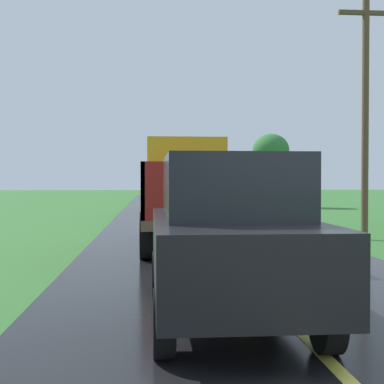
{
  "coord_description": "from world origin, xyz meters",
  "views": [
    {
      "loc": [
        -1.61,
        -3.44,
        1.71
      ],
      "look_at": [
        -0.39,
        11.7,
        1.4
      ],
      "focal_mm": 48.54,
      "sensor_mm": 36.0,
      "label": 1
    }
  ],
  "objects_px": {
    "banana_truck_near": "(188,190)",
    "banana_truck_far": "(168,186)",
    "roadside_tree_mid_right": "(271,151)",
    "following_car": "(227,236)",
    "utility_pole_roadside": "(365,112)"
  },
  "relations": [
    {
      "from": "banana_truck_far",
      "to": "following_car",
      "type": "relative_size",
      "value": 1.42
    },
    {
      "from": "banana_truck_near",
      "to": "following_car",
      "type": "height_order",
      "value": "banana_truck_near"
    },
    {
      "from": "utility_pole_roadside",
      "to": "roadside_tree_mid_right",
      "type": "xyz_separation_m",
      "value": [
        1.83,
        19.69,
        0.03
      ]
    },
    {
      "from": "utility_pole_roadside",
      "to": "banana_truck_near",
      "type": "bearing_deg",
      "value": -165.25
    },
    {
      "from": "banana_truck_near",
      "to": "banana_truck_far",
      "type": "xyz_separation_m",
      "value": [
        -0.03,
        13.61,
        -0.0
      ]
    },
    {
      "from": "banana_truck_far",
      "to": "roadside_tree_mid_right",
      "type": "bearing_deg",
      "value": 46.19
    },
    {
      "from": "banana_truck_near",
      "to": "roadside_tree_mid_right",
      "type": "bearing_deg",
      "value": 71.31
    },
    {
      "from": "banana_truck_far",
      "to": "roadside_tree_mid_right",
      "type": "xyz_separation_m",
      "value": [
        7.16,
        7.47,
        2.3
      ]
    },
    {
      "from": "banana_truck_near",
      "to": "roadside_tree_mid_right",
      "type": "height_order",
      "value": "roadside_tree_mid_right"
    },
    {
      "from": "banana_truck_near",
      "to": "utility_pole_roadside",
      "type": "relative_size",
      "value": 0.83
    },
    {
      "from": "roadside_tree_mid_right",
      "to": "following_car",
      "type": "bearing_deg",
      "value": -104.22
    },
    {
      "from": "banana_truck_far",
      "to": "utility_pole_roadside",
      "type": "height_order",
      "value": "utility_pole_roadside"
    },
    {
      "from": "banana_truck_near",
      "to": "utility_pole_roadside",
      "type": "distance_m",
      "value": 5.93
    },
    {
      "from": "banana_truck_near",
      "to": "following_car",
      "type": "relative_size",
      "value": 1.42
    },
    {
      "from": "banana_truck_far",
      "to": "utility_pole_roadside",
      "type": "bearing_deg",
      "value": -66.43
    }
  ]
}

